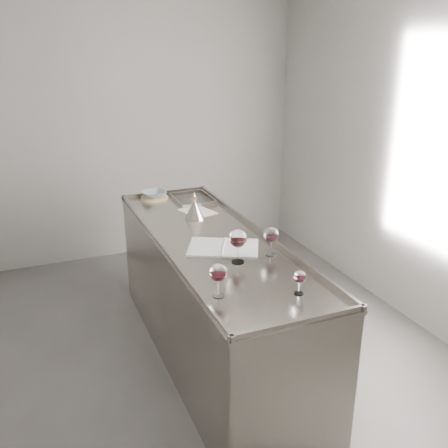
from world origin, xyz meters
name	(u,v)px	position (x,y,z in m)	size (l,w,h in m)	color
room_shell	(149,196)	(0.00, 0.00, 1.40)	(4.54, 5.04, 2.84)	#4E4B49
counter	(213,300)	(0.50, 0.30, 0.47)	(0.77, 2.42, 0.97)	gray
wine_glass_left	(218,273)	(0.24, -0.47, 1.08)	(0.10, 0.10, 0.19)	white
wine_glass_middle	(238,239)	(0.51, -0.11, 1.10)	(0.11, 0.11, 0.22)	white
wine_glass_right	(271,235)	(0.76, -0.08, 1.08)	(0.10, 0.10, 0.19)	white
wine_glass_small	(300,278)	(0.65, -0.61, 1.04)	(0.07, 0.07, 0.14)	white
notebook	(223,248)	(0.51, 0.13, 0.95)	(0.55, 0.49, 0.02)	white
loose_paper_top	(198,211)	(0.61, 0.91, 0.94)	(0.20, 0.29, 0.00)	white
trivet	(154,198)	(0.38, 1.38, 0.95)	(0.24, 0.24, 0.02)	#D4C089
ceramic_bowl	(154,194)	(0.38, 1.38, 0.99)	(0.20, 0.20, 0.05)	#8A9CA1
wine_funnel	(194,211)	(0.53, 0.75, 1.01)	(0.15, 0.15, 0.22)	#AFA89B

